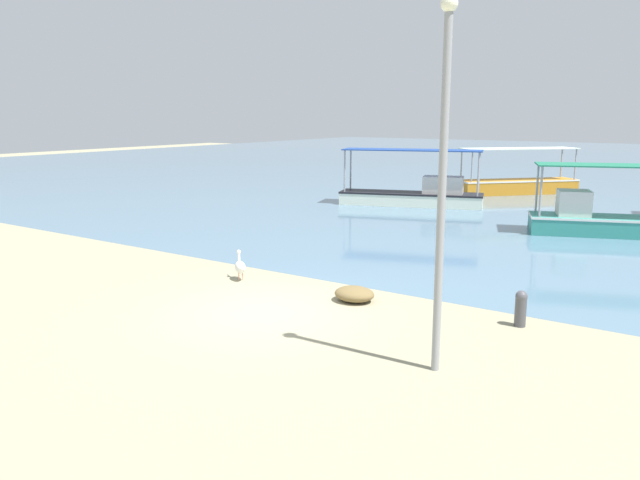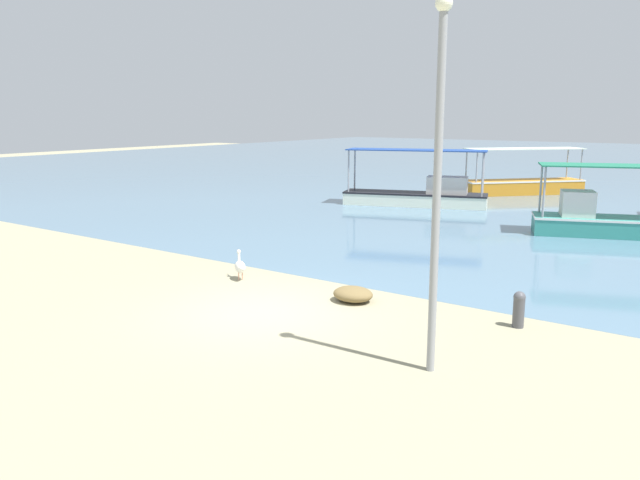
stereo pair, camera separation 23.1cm
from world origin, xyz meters
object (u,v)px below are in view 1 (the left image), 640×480
(net_pile, at_px, (354,294))
(fishing_boat_far_left, at_px, (416,193))
(lamp_post, at_px, (443,171))
(fishing_boat_center, at_px, (603,218))
(pelican, at_px, (240,266))
(fishing_boat_near_left, at_px, (517,184))
(mooring_bollard, at_px, (521,307))

(net_pile, bearing_deg, fishing_boat_far_left, 110.54)
(fishing_boat_far_left, distance_m, net_pile, 16.30)
(fishing_boat_far_left, xyz_separation_m, net_pile, (5.72, -15.26, -0.43))
(fishing_boat_far_left, xyz_separation_m, lamp_post, (9.00, -17.95, 2.87))
(fishing_boat_center, bearing_deg, lamp_post, -89.90)
(fishing_boat_far_left, relative_size, pelican, 8.78)
(fishing_boat_center, xyz_separation_m, lamp_post, (0.03, -15.04, 2.87))
(net_pile, bearing_deg, fishing_boat_near_left, 97.70)
(fishing_boat_center, height_order, mooring_bollard, fishing_boat_center)
(lamp_post, bearing_deg, pelican, 159.03)
(fishing_boat_far_left, xyz_separation_m, mooring_bollard, (9.54, -14.82, -0.19))
(mooring_bollard, distance_m, net_pile, 3.85)
(mooring_bollard, bearing_deg, pelican, -176.09)
(mooring_bollard, height_order, net_pile, mooring_bollard)
(fishing_boat_near_left, height_order, net_pile, fishing_boat_near_left)
(fishing_boat_center, relative_size, mooring_bollard, 7.41)
(fishing_boat_near_left, bearing_deg, lamp_post, -75.95)
(mooring_bollard, bearing_deg, fishing_boat_center, 92.71)
(fishing_boat_near_left, height_order, fishing_boat_center, fishing_boat_center)
(fishing_boat_far_left, height_order, net_pile, fishing_boat_far_left)
(fishing_boat_far_left, bearing_deg, pelican, -81.94)
(pelican, bearing_deg, lamp_post, -20.97)
(fishing_boat_near_left, bearing_deg, fishing_boat_far_left, -109.72)
(fishing_boat_center, relative_size, pelican, 7.21)
(fishing_boat_far_left, relative_size, net_pile, 7.12)
(mooring_bollard, bearing_deg, lamp_post, -99.77)
(pelican, distance_m, lamp_post, 7.94)
(fishing_boat_far_left, bearing_deg, lamp_post, -63.37)
(pelican, relative_size, net_pile, 0.81)
(fishing_boat_center, relative_size, net_pile, 5.84)
(fishing_boat_near_left, distance_m, fishing_boat_center, 12.09)
(fishing_boat_center, xyz_separation_m, net_pile, (-3.26, -12.35, -0.43))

